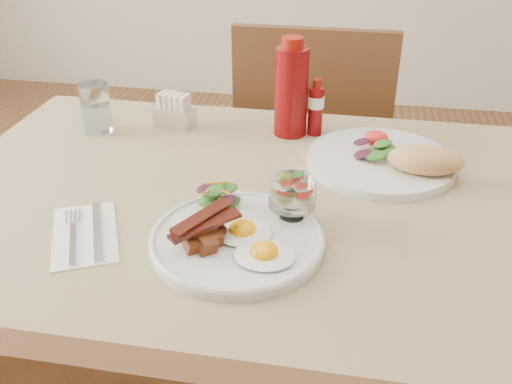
% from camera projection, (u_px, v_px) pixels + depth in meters
% --- Properties ---
extents(table, '(1.33, 0.88, 0.75)m').
position_uv_depth(table, '(282.00, 246.00, 1.06)').
color(table, '#54351A').
rests_on(table, ground).
extents(chair_far, '(0.42, 0.42, 0.93)m').
position_uv_depth(chair_far, '(312.00, 156.00, 1.70)').
color(chair_far, '#54351A').
rests_on(chair_far, ground).
extents(main_plate, '(0.28, 0.28, 0.02)m').
position_uv_depth(main_plate, '(237.00, 241.00, 0.91)').
color(main_plate, silver).
rests_on(main_plate, table).
extents(fried_eggs, '(0.16, 0.16, 0.03)m').
position_uv_depth(fried_eggs, '(253.00, 242.00, 0.88)').
color(fried_eggs, white).
rests_on(fried_eggs, main_plate).
extents(bacon_potato_pile, '(0.10, 0.11, 0.05)m').
position_uv_depth(bacon_potato_pile, '(204.00, 232.00, 0.88)').
color(bacon_potato_pile, brown).
rests_on(bacon_potato_pile, main_plate).
extents(side_salad, '(0.08, 0.08, 0.04)m').
position_uv_depth(side_salad, '(218.00, 197.00, 0.97)').
color(side_salad, '#245115').
rests_on(side_salad, main_plate).
extents(fruit_cup, '(0.08, 0.08, 0.08)m').
position_uv_depth(fruit_cup, '(292.00, 193.00, 0.94)').
color(fruit_cup, white).
rests_on(fruit_cup, main_plate).
extents(second_plate, '(0.30, 0.30, 0.07)m').
position_uv_depth(second_plate, '(391.00, 160.00, 1.13)').
color(second_plate, silver).
rests_on(second_plate, table).
extents(ketchup_bottle, '(0.09, 0.09, 0.22)m').
position_uv_depth(ketchup_bottle, '(291.00, 90.00, 1.24)').
color(ketchup_bottle, '#620507').
rests_on(ketchup_bottle, table).
extents(hot_sauce_bottle, '(0.04, 0.04, 0.13)m').
position_uv_depth(hot_sauce_bottle, '(316.00, 108.00, 1.25)').
color(hot_sauce_bottle, '#620507').
rests_on(hot_sauce_bottle, table).
extents(sugar_caddy, '(0.10, 0.07, 0.08)m').
position_uv_depth(sugar_caddy, '(174.00, 113.00, 1.30)').
color(sugar_caddy, silver).
rests_on(sugar_caddy, table).
extents(water_glass, '(0.07, 0.07, 0.11)m').
position_uv_depth(water_glass, '(96.00, 111.00, 1.27)').
color(water_glass, white).
rests_on(water_glass, table).
extents(napkin_cutlery, '(0.17, 0.21, 0.01)m').
position_uv_depth(napkin_cutlery, '(86.00, 234.00, 0.94)').
color(napkin_cutlery, white).
rests_on(napkin_cutlery, table).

